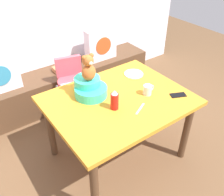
% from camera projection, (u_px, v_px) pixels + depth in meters
% --- Properties ---
extents(ground_plane, '(8.00, 8.00, 0.00)m').
position_uv_depth(ground_plane, '(117.00, 154.00, 2.70)').
color(ground_plane, brown).
extents(back_wall, '(4.40, 0.10, 2.60)m').
position_uv_depth(back_wall, '(42.00, 0.00, 2.94)').
color(back_wall, silver).
rests_on(back_wall, ground_plane).
extents(window_bench, '(2.60, 0.44, 0.46)m').
position_uv_depth(window_bench, '(63.00, 86.00, 3.39)').
color(window_bench, brown).
rests_on(window_bench, ground_plane).
extents(pillow_floral_right, '(0.44, 0.15, 0.44)m').
position_uv_depth(pillow_floral_right, '(101.00, 44.00, 3.41)').
color(pillow_floral_right, silver).
rests_on(pillow_floral_right, window_bench).
extents(book_stack, '(0.20, 0.14, 0.06)m').
position_uv_depth(book_stack, '(61.00, 69.00, 3.24)').
color(book_stack, '#C67747').
rests_on(book_stack, window_bench).
extents(dining_table, '(1.26, 1.01, 0.74)m').
position_uv_depth(dining_table, '(118.00, 107.00, 2.32)').
color(dining_table, orange).
rests_on(dining_table, ground_plane).
extents(highchair, '(0.40, 0.50, 0.79)m').
position_uv_depth(highchair, '(72.00, 82.00, 2.91)').
color(highchair, '#D84C59').
rests_on(highchair, ground_plane).
extents(infant_seat_teal, '(0.30, 0.33, 0.16)m').
position_uv_depth(infant_seat_teal, '(90.00, 88.00, 2.28)').
color(infant_seat_teal, '#33CAA7').
rests_on(infant_seat_teal, dining_table).
extents(teddy_bear, '(0.13, 0.12, 0.25)m').
position_uv_depth(teddy_bear, '(88.00, 68.00, 2.16)').
color(teddy_bear, '#B4602A').
rests_on(teddy_bear, infant_seat_teal).
extents(ketchup_bottle, '(0.07, 0.07, 0.18)m').
position_uv_depth(ketchup_bottle, '(115.00, 100.00, 2.10)').
color(ketchup_bottle, red).
rests_on(ketchup_bottle, dining_table).
extents(coffee_mug, '(0.12, 0.08, 0.09)m').
position_uv_depth(coffee_mug, '(148.00, 90.00, 2.30)').
color(coffee_mug, silver).
rests_on(coffee_mug, dining_table).
extents(dinner_plate_near, '(0.20, 0.20, 0.01)m').
position_uv_depth(dinner_plate_near, '(134.00, 74.00, 2.62)').
color(dinner_plate_near, white).
rests_on(dinner_plate_near, dining_table).
extents(cell_phone, '(0.16, 0.12, 0.01)m').
position_uv_depth(cell_phone, '(178.00, 95.00, 2.31)').
color(cell_phone, black).
rests_on(cell_phone, dining_table).
extents(table_fork, '(0.16, 0.09, 0.01)m').
position_uv_depth(table_fork, '(140.00, 109.00, 2.14)').
color(table_fork, silver).
rests_on(table_fork, dining_table).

